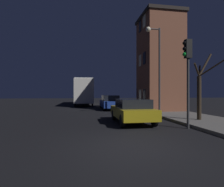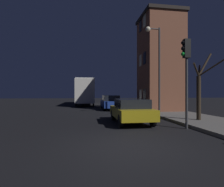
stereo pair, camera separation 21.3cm
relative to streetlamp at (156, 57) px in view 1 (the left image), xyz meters
The scene contains 8 objects.
ground_plane 9.20m from the streetlamp, 118.87° to the right, with size 120.00×120.00×0.00m, color black.
brick_building 3.76m from the streetlamp, 61.83° to the left, with size 3.67×4.01×9.06m.
streetlamp is the anchor object (origin of this frame).
traffic_light 4.99m from the streetlamp, 95.57° to the right, with size 0.43×0.24×4.32m.
bare_tree 4.24m from the streetlamp, 65.33° to the right, with size 1.84×1.78×4.02m.
bus 15.99m from the streetlamp, 109.94° to the left, with size 2.46×11.74×3.71m.
car_near_lane 5.31m from the streetlamp, 134.30° to the right, with size 1.88×3.94×1.39m.
car_mid_lane 7.53m from the streetlamp, 113.71° to the left, with size 1.79×4.56×1.52m.
Camera 1 is at (-1.54, -5.47, 1.71)m, focal length 28.00 mm.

